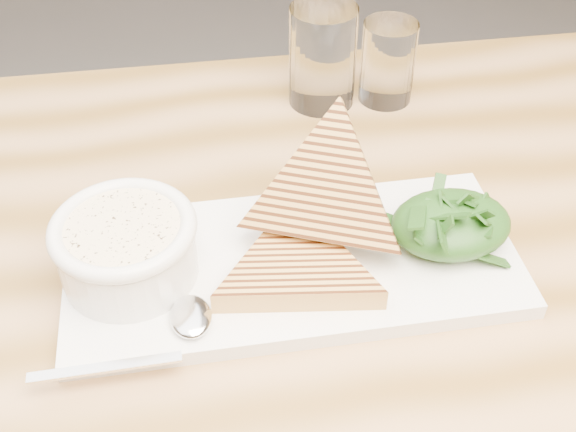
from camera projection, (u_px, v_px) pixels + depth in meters
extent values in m
cube|color=#AA7C4D|center=(376.00, 283.00, 0.68)|extent=(1.26, 0.89, 0.04)
cube|color=white|center=(293.00, 264.00, 0.66)|extent=(0.42, 0.21, 0.02)
cylinder|color=white|center=(128.00, 254.00, 0.63)|extent=(0.12, 0.12, 0.05)
cylinder|color=beige|center=(123.00, 230.00, 0.61)|extent=(0.10, 0.10, 0.01)
torus|color=white|center=(122.00, 228.00, 0.61)|extent=(0.13, 0.13, 0.01)
ellipsoid|color=black|center=(451.00, 224.00, 0.66)|extent=(0.11, 0.09, 0.04)
ellipsoid|color=silver|center=(191.00, 316.00, 0.60)|extent=(0.04, 0.05, 0.01)
cube|color=silver|center=(105.00, 368.00, 0.56)|extent=(0.12, 0.01, 0.00)
cylinder|color=white|center=(323.00, 56.00, 0.84)|extent=(0.08, 0.08, 0.12)
cylinder|color=white|center=(388.00, 62.00, 0.85)|extent=(0.06, 0.06, 0.10)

